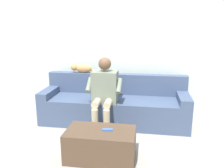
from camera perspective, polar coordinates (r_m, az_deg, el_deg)
name	(u,v)px	position (r m, az deg, el deg)	size (l,w,h in m)	color
ground_plane	(107,141)	(3.52, -1.21, -13.85)	(8.00, 8.00, 0.00)	gray
back_wall	(118,43)	(4.35, 1.58, 10.23)	(5.65, 0.06, 2.71)	silver
couch	(114,106)	(4.06, 0.54, -5.40)	(2.51, 0.75, 0.82)	#3D4C6B
coffee_table	(101,144)	(3.03, -2.82, -14.76)	(0.87, 0.49, 0.39)	#4C3828
person_solo_seated	(104,90)	(3.66, -1.92, -1.39)	(0.55, 0.57, 1.18)	slate
cat_on_backrest	(81,68)	(4.27, -7.67, 3.93)	(0.55, 0.13, 0.17)	#B7844C
remote_blue	(107,130)	(2.93, -1.13, -11.27)	(0.13, 0.04, 0.02)	#3860B7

